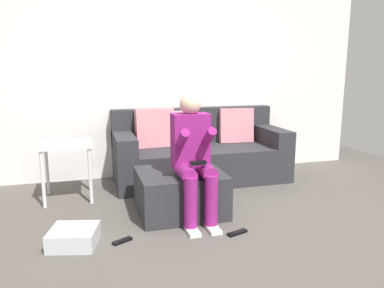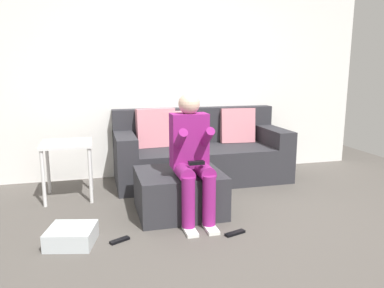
{
  "view_description": "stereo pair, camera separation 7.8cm",
  "coord_description": "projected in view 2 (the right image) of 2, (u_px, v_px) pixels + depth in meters",
  "views": [
    {
      "loc": [
        -1.13,
        -2.74,
        1.39
      ],
      "look_at": [
        -0.03,
        1.12,
        0.58
      ],
      "focal_mm": 34.97,
      "sensor_mm": 36.0,
      "label": 1
    },
    {
      "loc": [
        -1.05,
        -2.76,
        1.39
      ],
      "look_at": [
        -0.03,
        1.12,
        0.58
      ],
      "focal_mm": 34.97,
      "sensor_mm": 36.0,
      "label": 2
    }
  ],
  "objects": [
    {
      "name": "storage_bin",
      "position": [
        71.0,
        236.0,
        3.0
      ],
      "size": [
        0.43,
        0.41,
        0.14
      ],
      "primitive_type": "cube",
      "rotation": [
        0.0,
        0.0,
        -0.24
      ],
      "color": "silver",
      "rests_on": "ground_plane"
    },
    {
      "name": "side_table",
      "position": [
        67.0,
        152.0,
        3.99
      ],
      "size": [
        0.52,
        0.5,
        0.62
      ],
      "color": "white",
      "rests_on": "ground_plane"
    },
    {
      "name": "wall_back",
      "position": [
        175.0,
        82.0,
        4.89
      ],
      "size": [
        5.2,
        0.1,
        2.44
      ],
      "primitive_type": "cube",
      "color": "white",
      "rests_on": "ground_plane"
    },
    {
      "name": "ottoman",
      "position": [
        179.0,
        192.0,
        3.64
      ],
      "size": [
        0.81,
        0.72,
        0.41
      ],
      "primitive_type": "cube",
      "color": "#2D2D33",
      "rests_on": "ground_plane"
    },
    {
      "name": "couch_sectional",
      "position": [
        200.0,
        153.0,
        4.73
      ],
      "size": [
        2.13,
        0.87,
        0.91
      ],
      "color": "#2D2D33",
      "rests_on": "ground_plane"
    },
    {
      "name": "person_seated",
      "position": [
        192.0,
        154.0,
        3.39
      ],
      "size": [
        0.34,
        0.6,
        1.17
      ],
      "color": "#8C1E72",
      "rests_on": "ground_plane"
    },
    {
      "name": "remote_near_ottoman",
      "position": [
        235.0,
        233.0,
        3.18
      ],
      "size": [
        0.2,
        0.11,
        0.02
      ],
      "primitive_type": "cube",
      "rotation": [
        0.0,
        0.0,
        0.32
      ],
      "color": "black",
      "rests_on": "ground_plane"
    },
    {
      "name": "remote_by_storage_bin",
      "position": [
        120.0,
        240.0,
        3.05
      ],
      "size": [
        0.17,
        0.12,
        0.02
      ],
      "primitive_type": "cube",
      "rotation": [
        0.0,
        0.0,
        0.47
      ],
      "color": "black",
      "rests_on": "ground_plane"
    },
    {
      "name": "ground_plane",
      "position": [
        229.0,
        236.0,
        3.15
      ],
      "size": [
        6.76,
        6.76,
        0.0
      ],
      "primitive_type": "plane",
      "color": "#544F49"
    }
  ]
}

